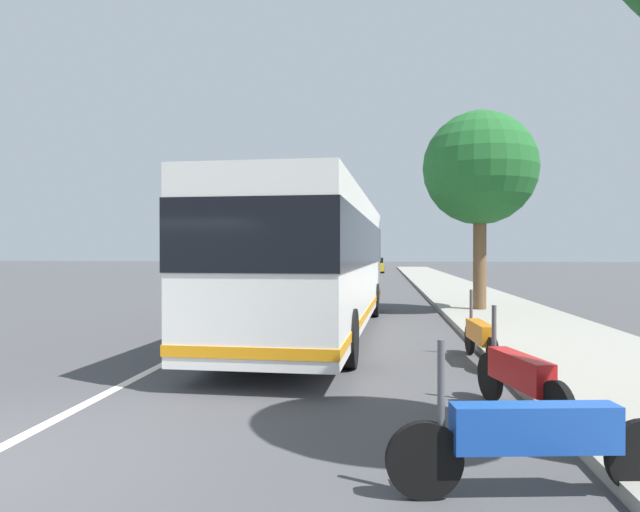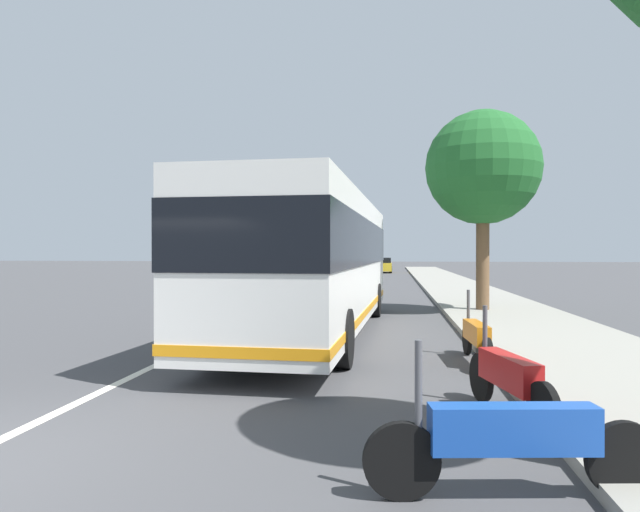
# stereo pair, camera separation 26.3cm
# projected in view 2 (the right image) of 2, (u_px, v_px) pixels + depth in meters

# --- Properties ---
(sidewalk_curb) EXTENTS (110.00, 3.60, 0.14)m
(sidewalk_curb) POSITION_uv_depth(u_px,v_px,m) (530.00, 328.00, 13.98)
(sidewalk_curb) COLOR gray
(sidewalk_curb) RESTS_ON ground
(lane_divider_line) EXTENTS (110.00, 0.16, 0.01)m
(lane_divider_line) POSITION_uv_depth(u_px,v_px,m) (239.00, 325.00, 14.92)
(lane_divider_line) COLOR silver
(lane_divider_line) RESTS_ON ground
(coach_bus) EXTENTS (11.99, 2.98, 3.18)m
(coach_bus) POSITION_uv_depth(u_px,v_px,m) (317.00, 258.00, 13.35)
(coach_bus) COLOR silver
(coach_bus) RESTS_ON ground
(motorcycle_mid_row) EXTENTS (0.42, 2.36, 1.26)m
(motorcycle_mid_row) POSITION_uv_depth(u_px,v_px,m) (512.00, 439.00, 4.43)
(motorcycle_mid_row) COLOR black
(motorcycle_mid_row) RESTS_ON ground
(motorcycle_by_tree) EXTENTS (2.20, 0.61, 1.26)m
(motorcycle_by_tree) POSITION_uv_depth(u_px,v_px,m) (508.00, 378.00, 6.56)
(motorcycle_by_tree) COLOR black
(motorcycle_by_tree) RESTS_ON ground
(motorcycle_angled) EXTENTS (2.29, 0.31, 1.24)m
(motorcycle_angled) POSITION_uv_depth(u_px,v_px,m) (476.00, 337.00, 9.87)
(motorcycle_angled) COLOR black
(motorcycle_angled) RESTS_ON ground
(car_side_street) EXTENTS (4.13, 1.95, 1.52)m
(car_side_street) POSITION_uv_depth(u_px,v_px,m) (312.00, 268.00, 42.31)
(car_side_street) COLOR gray
(car_side_street) RESTS_ON ground
(car_far_distant) EXTENTS (4.46, 1.99, 1.55)m
(car_far_distant) POSITION_uv_depth(u_px,v_px,m) (320.00, 266.00, 49.36)
(car_far_distant) COLOR gray
(car_far_distant) RESTS_ON ground
(car_behind_bus) EXTENTS (4.02, 1.88, 1.41)m
(car_behind_bus) POSITION_uv_depth(u_px,v_px,m) (382.00, 266.00, 52.88)
(car_behind_bus) COLOR gold
(car_behind_bus) RESTS_ON ground
(roadside_tree_mid_block) EXTENTS (3.58, 3.58, 6.40)m
(roadside_tree_mid_block) POSITION_uv_depth(u_px,v_px,m) (483.00, 169.00, 17.71)
(roadside_tree_mid_block) COLOR brown
(roadside_tree_mid_block) RESTS_ON ground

